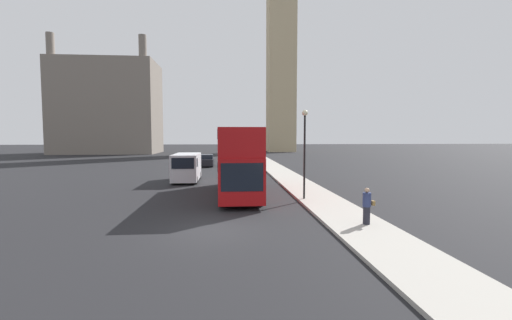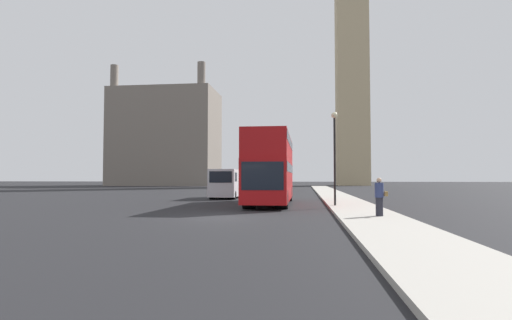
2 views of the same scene
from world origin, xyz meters
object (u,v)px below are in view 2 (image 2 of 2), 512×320
(parked_sedan, at_px, (257,186))
(pedestrian, at_px, (379,197))
(white_van, at_px, (227,183))
(street_lamp, at_px, (335,143))
(red_double_decker_bus, at_px, (271,166))
(clock_tower, at_px, (351,21))

(parked_sedan, bearing_deg, pedestrian, -74.30)
(parked_sedan, bearing_deg, white_van, -93.23)
(white_van, distance_m, street_lamp, 13.09)
(red_double_decker_bus, bearing_deg, street_lamp, -33.10)
(clock_tower, bearing_deg, pedestrian, -95.97)
(street_lamp, xyz_separation_m, parked_sedan, (-7.44, 25.06, -3.05))
(pedestrian, relative_size, parked_sedan, 0.36)
(white_van, height_order, parked_sedan, white_van)
(white_van, distance_m, parked_sedan, 15.28)
(pedestrian, bearing_deg, red_double_decker_bus, 120.99)
(clock_tower, xyz_separation_m, red_double_decker_bus, (-12.94, -63.96, -34.43))
(clock_tower, distance_m, pedestrian, 81.57)
(clock_tower, xyz_separation_m, street_lamp, (-8.98, -66.53, -33.19))
(clock_tower, bearing_deg, street_lamp, -97.69)
(street_lamp, distance_m, parked_sedan, 26.32)
(white_van, xyz_separation_m, street_lamp, (8.30, -9.82, 2.45))
(street_lamp, bearing_deg, white_van, 130.23)
(clock_tower, distance_m, red_double_decker_bus, 73.78)
(white_van, bearing_deg, clock_tower, 73.05)
(clock_tower, relative_size, pedestrian, 44.88)
(street_lamp, bearing_deg, red_double_decker_bus, 146.90)
(street_lamp, bearing_deg, clock_tower, 82.31)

